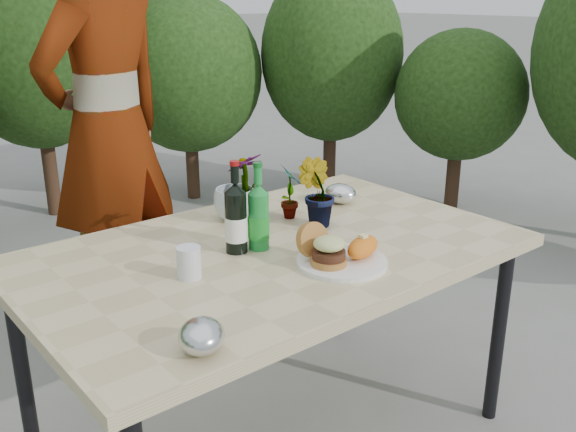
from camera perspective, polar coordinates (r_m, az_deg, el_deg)
patio_table at (r=2.12m, az=-1.37°, el=-4.23°), size 1.60×1.00×0.75m
shrub_hedge at (r=3.46m, az=-20.18°, el=11.46°), size 6.91×5.00×2.26m
dinner_plate at (r=1.98m, az=4.81°, el=-4.10°), size 0.28×0.28×0.01m
burger_stack at (r=1.93m, az=3.29°, el=-2.90°), size 0.11×0.16×0.11m
sweet_potato at (r=1.99m, az=6.65°, el=-2.76°), size 0.17×0.12×0.06m
grilled_veg at (r=2.04m, az=3.37°, el=-2.67°), size 0.08×0.05×0.03m
wine_bottle at (r=2.03m, az=-4.65°, el=-0.28°), size 0.07×0.07×0.30m
sparkling_water at (r=2.06m, az=-2.63°, el=-0.16°), size 0.07×0.07×0.29m
plastic_cup at (r=1.89m, az=-8.80°, el=-4.10°), size 0.07×0.07×0.09m
seedling_left at (r=2.34m, az=0.18°, el=2.23°), size 0.12×0.13×0.21m
seedling_mid at (r=2.26m, az=2.52°, el=2.07°), size 0.15×0.17×0.24m
seedling_right at (r=2.34m, az=-3.68°, el=2.69°), size 0.16×0.16×0.24m
blue_bowl at (r=2.34m, az=-4.74°, el=1.06°), size 0.18×0.18×0.12m
foil_packet_left at (r=1.52m, az=-7.69°, el=-10.51°), size 0.16×0.17×0.08m
foil_packet_right at (r=2.53m, az=4.69°, el=2.00°), size 0.13×0.15×0.08m
person at (r=2.93m, az=-15.63°, el=7.31°), size 0.82×0.67×1.94m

